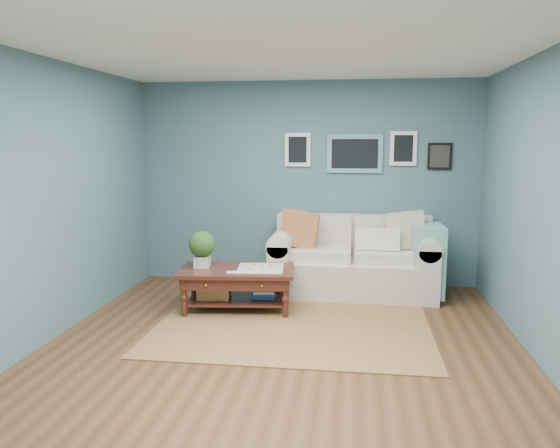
# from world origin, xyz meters

# --- Properties ---
(room_shell) EXTENTS (5.00, 5.02, 2.70)m
(room_shell) POSITION_xyz_m (0.02, 0.06, 1.36)
(room_shell) COLOR brown
(room_shell) RESTS_ON ground
(area_rug) EXTENTS (2.82, 2.26, 0.01)m
(area_rug) POSITION_xyz_m (0.03, 0.71, 0.01)
(area_rug) COLOR brown
(area_rug) RESTS_ON ground
(loveseat) EXTENTS (2.10, 0.95, 1.08)m
(loveseat) POSITION_xyz_m (0.72, 2.03, 0.44)
(loveseat) COLOR beige
(loveseat) RESTS_ON ground
(coffee_table) EXTENTS (1.36, 0.88, 0.90)m
(coffee_table) POSITION_xyz_m (-0.73, 1.15, 0.40)
(coffee_table) COLOR #371A10
(coffee_table) RESTS_ON ground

